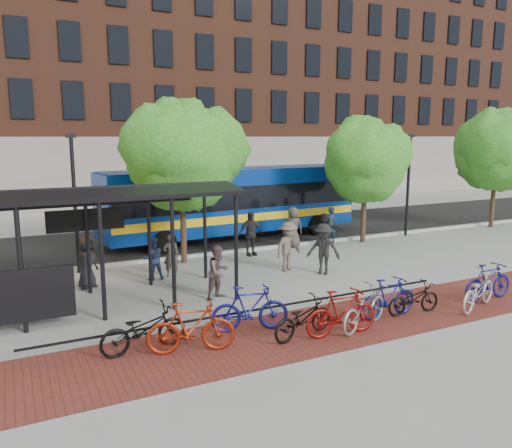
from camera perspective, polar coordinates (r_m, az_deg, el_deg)
name	(u,v)px	position (r m, az deg, el deg)	size (l,w,h in m)	color
ground	(290,273)	(18.68, 3.86, -5.65)	(160.00, 160.00, 0.00)	#9E9E99
asphalt_street	(211,236)	(25.72, -5.16, -1.32)	(160.00, 8.00, 0.01)	black
curb	(244,250)	(22.10, -1.38, -3.01)	(160.00, 0.25, 0.12)	#B7B7B2
brick_strip	(319,328)	(13.66, 7.25, -11.70)	(24.00, 3.00, 0.01)	maroon
bike_rack_rail	(261,325)	(13.76, 0.52, -11.45)	(12.00, 0.05, 0.95)	black
building_brick	(240,79)	(45.97, -1.78, 16.19)	(55.00, 14.00, 20.00)	brown
bus_shelter	(50,209)	(15.20, -22.50, 1.55)	(10.60, 3.07, 3.60)	black
tree_b	(183,151)	(19.87, -8.31, 8.24)	(5.15, 4.20, 6.47)	#382619
tree_c	(366,157)	(24.25, 12.52, 7.45)	(4.66, 3.80, 5.92)	#382619
tree_d	(498,147)	(30.70, 25.89, 7.96)	(5.39, 4.40, 6.55)	#382619
lamp_post_left	(75,200)	(19.37, -20.01, 2.61)	(0.35, 0.20, 5.12)	black
lamp_post_right	(408,182)	(26.43, 17.01, 4.60)	(0.35, 0.20, 5.12)	black
bus	(233,199)	(24.60, -2.61, 2.91)	(13.10, 3.80, 3.49)	navy
bike_0	(144,329)	(12.29, -12.73, -11.65)	(0.73, 2.10, 1.10)	black
bike_1	(191,328)	(11.99, -7.44, -11.65)	(0.59, 2.09, 1.25)	maroon
bike_3	(250,308)	(13.14, -0.71, -9.63)	(0.58, 2.06, 1.24)	navy
bike_4	(303,318)	(12.86, 5.41, -10.66)	(0.67, 1.93, 1.01)	black
bike_5	(342,312)	(13.06, 9.77, -9.93)	(0.58, 2.04, 1.23)	maroon
bike_6	(364,308)	(13.69, 12.25, -9.35)	(0.73, 2.10, 1.10)	gray
bike_7	(388,298)	(14.60, 14.88, -8.14)	(0.54, 1.91, 1.15)	navy
bike_8	(413,299)	(15.10, 17.54, -8.12)	(0.61, 1.74, 0.92)	black
bike_10	(478,290)	(16.18, 24.05, -6.95)	(0.74, 2.12, 1.12)	#BBBBBE
bike_11	(488,282)	(17.12, 25.00, -6.01)	(0.55, 1.96, 1.18)	navy
pedestrian_0	(87,263)	(17.61, -18.76, -4.21)	(0.85, 0.56, 1.75)	black
pedestrian_1	(171,255)	(18.31, -9.68, -3.57)	(0.57, 0.38, 1.57)	#443936
pedestrian_2	(153,258)	(18.05, -11.69, -3.88)	(0.75, 0.58, 1.54)	#212D4F
pedestrian_3	(288,247)	(18.80, 3.69, -2.59)	(1.22, 0.70, 1.89)	#66584B
pedestrian_4	(250,233)	(21.20, -0.64, -1.09)	(1.12, 0.47, 1.91)	#292929
pedestrian_5	(324,229)	(23.30, 7.75, -0.63)	(1.44, 0.46, 1.55)	black
pedestrian_6	(293,227)	(22.84, 4.23, -0.37)	(0.91, 0.59, 1.87)	#443D36
pedestrian_7	(330,225)	(23.97, 8.50, -0.12)	(0.63, 0.42, 1.73)	#1A2C3C
pedestrian_8	(219,272)	(15.68, -4.29, -5.47)	(0.83, 0.65, 1.71)	brown
pedestrian_9	(324,249)	(18.49, 7.73, -2.87)	(1.22, 0.70, 1.89)	black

